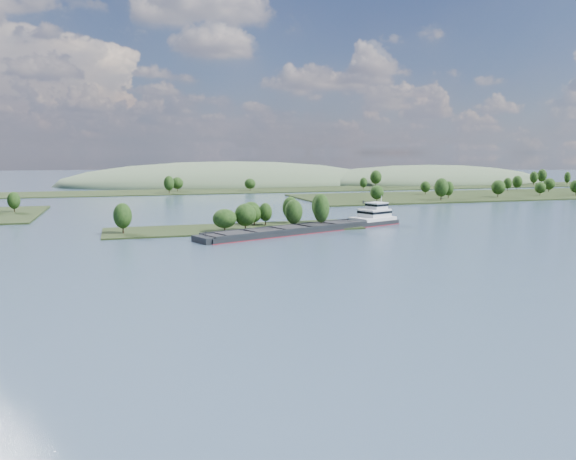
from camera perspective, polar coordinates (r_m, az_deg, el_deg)
name	(u,v)px	position (r m, az deg, el deg)	size (l,w,h in m)	color
ground	(275,255)	(165.77, -1.35, -2.60)	(1800.00, 1800.00, 0.00)	#394962
tree_island	(249,220)	(223.05, -4.00, 1.07)	(100.00, 30.00, 14.72)	black
right_bank	(518,194)	(435.07, 22.32, 3.43)	(320.00, 90.00, 15.41)	black
back_shoreline	(189,191)	(441.05, -9.98, 3.92)	(900.00, 60.00, 15.49)	black
hill_east	(428,182)	(591.82, 14.03, 4.71)	(260.00, 140.00, 36.00)	#465A3E
hill_west	(229,184)	(547.80, -6.00, 4.66)	(320.00, 160.00, 44.00)	#465A3E
cargo_barge	(320,226)	(219.96, 3.24, 0.40)	(91.22, 43.23, 12.63)	black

